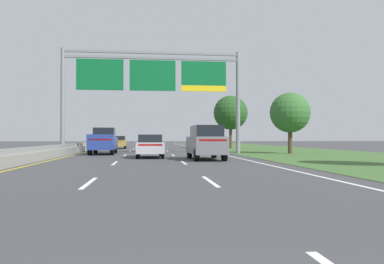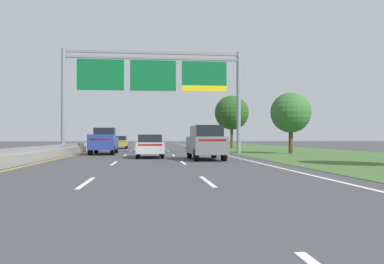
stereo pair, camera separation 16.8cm
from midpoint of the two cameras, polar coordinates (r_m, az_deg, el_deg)
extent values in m
plane|color=#3D3D3F|center=(36.46, -6.53, -2.98)|extent=(220.00, 220.00, 0.00)
cube|color=white|center=(12.16, -15.36, -7.25)|extent=(0.14, 3.00, 0.01)
cube|color=white|center=(21.06, -11.58, -4.53)|extent=(0.14, 3.00, 0.01)
cube|color=white|center=(30.03, -10.07, -3.43)|extent=(0.14, 3.00, 0.01)
cube|color=white|center=(39.01, -9.25, -2.83)|extent=(0.14, 3.00, 0.01)
cube|color=white|center=(47.99, -8.74, -2.45)|extent=(0.14, 3.00, 0.01)
cube|color=white|center=(56.98, -8.39, -2.20)|extent=(0.14, 3.00, 0.01)
cube|color=white|center=(65.98, -8.13, -2.01)|extent=(0.14, 3.00, 0.01)
cube|color=white|center=(74.97, -7.94, -1.87)|extent=(0.14, 3.00, 0.01)
cube|color=white|center=(83.97, -7.79, -1.76)|extent=(0.14, 3.00, 0.01)
cube|color=white|center=(12.16, 2.29, -7.28)|extent=(0.14, 3.00, 0.01)
cube|color=white|center=(21.06, -1.47, -4.55)|extent=(0.14, 3.00, 0.01)
cube|color=white|center=(30.03, -2.99, -3.44)|extent=(0.14, 3.00, 0.01)
cube|color=white|center=(39.01, -3.80, -2.84)|extent=(0.14, 3.00, 0.01)
cube|color=white|center=(47.99, -4.31, -2.46)|extent=(0.14, 3.00, 0.01)
cube|color=white|center=(56.98, -4.66, -2.20)|extent=(0.14, 3.00, 0.01)
cube|color=white|center=(65.98, -4.92, -2.02)|extent=(0.14, 3.00, 0.01)
cube|color=white|center=(74.97, -5.11, -1.87)|extent=(0.14, 3.00, 0.01)
cube|color=white|center=(83.97, -5.26, -1.76)|extent=(0.14, 3.00, 0.01)
cube|color=white|center=(36.94, 2.68, -2.95)|extent=(0.16, 106.00, 0.01)
cube|color=gold|center=(36.94, -15.73, -2.92)|extent=(0.16, 106.00, 0.01)
cube|color=#3D602D|center=(39.04, 14.44, -2.80)|extent=(14.00, 110.00, 0.02)
cube|color=gray|center=(37.05, -16.80, -2.49)|extent=(0.60, 110.00, 0.55)
cube|color=gray|center=(37.04, -16.80, -1.83)|extent=(0.25, 110.00, 0.30)
cylinder|color=gray|center=(33.50, -18.70, 4.37)|extent=(0.36, 0.36, 8.76)
cylinder|color=gray|center=(33.63, 6.67, 4.31)|extent=(0.36, 0.36, 8.76)
cube|color=gray|center=(33.39, -5.98, 11.57)|extent=(14.70, 0.24, 0.20)
cube|color=gray|center=(33.30, -5.98, 10.81)|extent=(14.70, 0.24, 0.20)
cube|color=#0C602D|center=(33.09, -13.58, 8.25)|extent=(3.83, 0.12, 2.56)
cube|color=#0C602D|center=(32.85, -5.98, 8.30)|extent=(3.83, 0.12, 2.56)
cube|color=#0C602D|center=(33.21, 1.60, 8.63)|extent=(3.83, 0.12, 2.06)
cube|color=yellow|center=(33.02, 1.61, 6.44)|extent=(3.83, 0.12, 0.50)
cube|color=navy|center=(32.73, -13.10, -1.60)|extent=(2.08, 5.43, 1.00)
cube|color=black|center=(33.58, -12.95, -0.06)|extent=(1.75, 1.93, 0.78)
cube|color=#B21414|center=(30.08, -13.60, -1.09)|extent=(1.68, 0.11, 0.12)
cube|color=navy|center=(31.01, -13.41, -0.53)|extent=(2.03, 1.97, 0.20)
cylinder|color=black|center=(34.66, -14.20, -2.38)|extent=(0.31, 0.84, 0.84)
cylinder|color=black|center=(34.50, -11.39, -2.39)|extent=(0.31, 0.84, 0.84)
cylinder|color=black|center=(31.02, -15.00, -2.56)|extent=(0.31, 0.84, 0.84)
cylinder|color=black|center=(30.84, -11.87, -2.58)|extent=(0.31, 0.84, 0.84)
cube|color=slate|center=(24.03, 1.85, -1.94)|extent=(2.00, 4.74, 1.05)
cube|color=black|center=(23.88, 1.91, 0.13)|extent=(1.70, 3.04, 0.68)
cube|color=#B21414|center=(21.75, 2.87, -1.22)|extent=(1.60, 0.12, 0.12)
cylinder|color=black|center=(25.51, -0.57, -3.05)|extent=(0.28, 0.77, 0.76)
cylinder|color=black|center=(25.76, 3.06, -3.03)|extent=(0.28, 0.77, 0.76)
cylinder|color=black|center=(22.34, 0.46, -3.37)|extent=(0.28, 0.77, 0.76)
cylinder|color=black|center=(22.63, 4.58, -3.33)|extent=(0.28, 0.77, 0.76)
cube|color=#B2B5BA|center=(26.55, -6.42, -2.29)|extent=(1.85, 4.41, 0.72)
cube|color=black|center=(26.50, -6.42, -0.95)|extent=(1.58, 2.31, 0.52)
cube|color=#B21414|center=(24.39, -6.38, -1.91)|extent=(1.53, 0.09, 0.12)
cylinder|color=black|center=(28.07, -8.09, -2.95)|extent=(0.22, 0.66, 0.66)
cylinder|color=black|center=(28.08, -4.82, -2.95)|extent=(0.22, 0.66, 0.66)
cylinder|color=black|center=(25.08, -8.23, -3.20)|extent=(0.22, 0.66, 0.66)
cylinder|color=black|center=(25.09, -4.57, -3.20)|extent=(0.22, 0.66, 0.66)
cube|color=#A38438|center=(49.02, -10.87, -1.61)|extent=(1.94, 4.45, 0.72)
cube|color=black|center=(48.97, -10.87, -0.89)|extent=(1.63, 2.34, 0.52)
cube|color=#B21414|center=(46.86, -10.99, -1.38)|extent=(1.53, 0.12, 0.12)
cylinder|color=black|center=(50.57, -11.69, -1.99)|extent=(0.24, 0.67, 0.66)
cylinder|color=black|center=(50.49, -9.88, -2.00)|extent=(0.24, 0.67, 0.66)
cylinder|color=black|center=(47.58, -11.92, -2.07)|extent=(0.24, 0.67, 0.66)
cylinder|color=black|center=(47.50, -9.99, -2.07)|extent=(0.24, 0.67, 0.66)
cylinder|color=#4C3823|center=(33.92, 14.16, -1.32)|extent=(0.36, 0.36, 2.14)
sphere|color=#33662D|center=(33.98, 14.15, 2.80)|extent=(3.43, 3.43, 3.43)
cylinder|color=#4C3823|center=(49.00, 5.62, -0.79)|extent=(0.36, 0.36, 2.80)
sphere|color=#234C1E|center=(49.11, 5.62, 2.86)|extent=(4.32, 4.32, 4.32)
camera|label=1|loc=(0.08, -90.18, 0.00)|focal=36.09mm
camera|label=2|loc=(0.08, 89.82, 0.00)|focal=36.09mm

